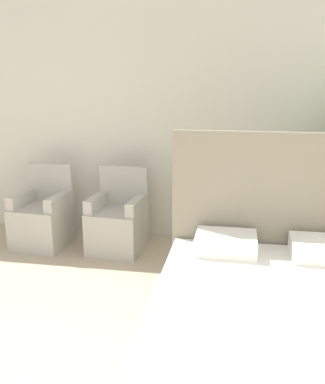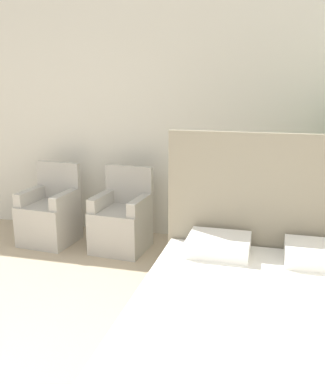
% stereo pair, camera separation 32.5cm
% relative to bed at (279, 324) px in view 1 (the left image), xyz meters
% --- Properties ---
extents(wall_back, '(10.00, 0.06, 2.90)m').
position_rel_bed_xyz_m(wall_back, '(-1.19, 2.35, 1.15)').
color(wall_back, silver).
rests_on(wall_back, ground_plane).
extents(bed, '(1.72, 2.13, 1.46)m').
position_rel_bed_xyz_m(bed, '(0.00, 0.00, 0.00)').
color(bed, brown).
rests_on(bed, ground_plane).
extents(armchair_near_window_left, '(0.61, 0.61, 0.92)m').
position_rel_bed_xyz_m(armchair_near_window_left, '(-2.49, 1.73, 0.01)').
color(armchair_near_window_left, '#B7B2A8').
rests_on(armchair_near_window_left, ground_plane).
extents(armchair_near_window_right, '(0.61, 0.60, 0.92)m').
position_rel_bed_xyz_m(armchair_near_window_right, '(-1.60, 1.73, 0.01)').
color(armchair_near_window_right, '#B7B2A8').
rests_on(armchair_near_window_right, ground_plane).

